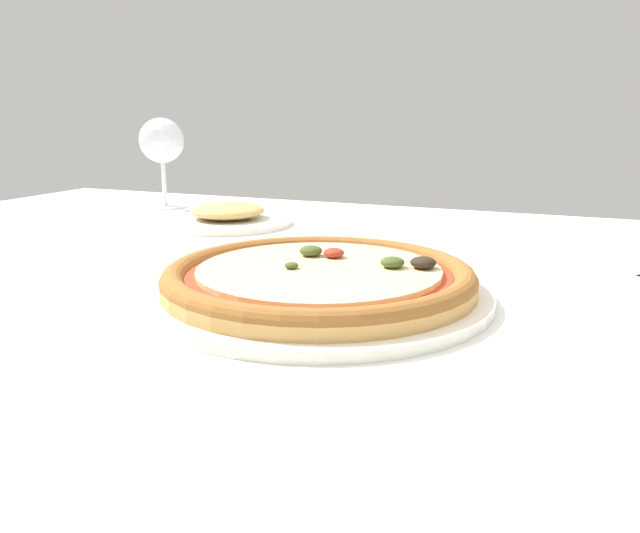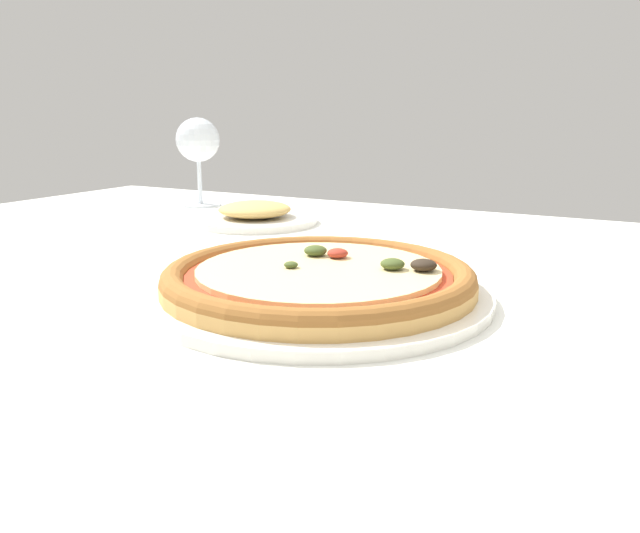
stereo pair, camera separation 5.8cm
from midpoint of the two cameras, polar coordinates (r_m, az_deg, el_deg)
name	(u,v)px [view 2 (the right image)]	position (r m, az deg, el deg)	size (l,w,h in m)	color
dining_table	(223,351)	(0.66, -6.38, -7.77)	(1.42, 1.19, 0.76)	brown
pizza_plate	(320,280)	(0.58, 2.87, -1.27)	(0.32, 0.32, 0.04)	white
wine_glass_far_left	(198,143)	(1.17, -9.69, 11.07)	(0.08, 0.08, 0.16)	silver
side_plate	(255,215)	(0.98, -4.28, 4.68)	(0.19, 0.19, 0.03)	white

